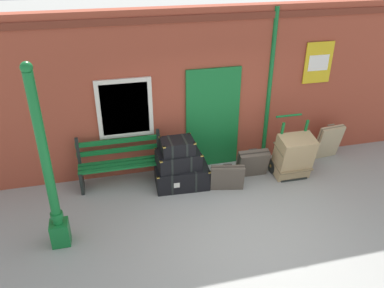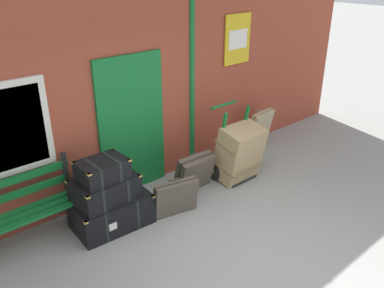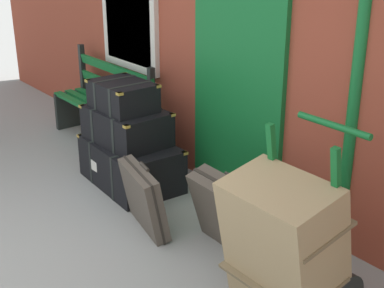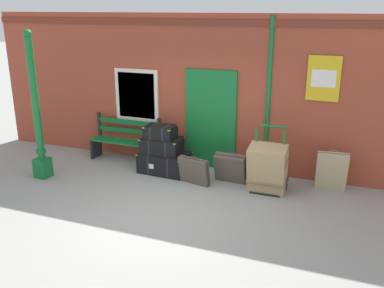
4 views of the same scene
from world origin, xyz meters
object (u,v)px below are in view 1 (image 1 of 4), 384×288
object	(u,v)px
suitcase_umber	(328,142)
suitcase_caramel	(252,163)
steamer_trunk_top	(177,146)
steamer_trunk_base	(182,175)
lamp_post	(50,184)
platform_bench	(121,163)
porters_trolley	(288,161)
suitcase_oxblood	(227,178)
steamer_trunk_middle	(178,159)
large_brown_trunk	(293,156)

from	to	relation	value
suitcase_umber	suitcase_caramel	xyz separation A→B (m)	(-1.87, -0.31, -0.09)
steamer_trunk_top	suitcase_caramel	distance (m)	1.62
steamer_trunk_base	lamp_post	bearing A→B (deg)	-152.55
platform_bench	porters_trolley	xyz separation A→B (m)	(3.32, -0.44, -0.17)
suitcase_caramel	suitcase_oxblood	xyz separation A→B (m)	(-0.64, -0.34, -0.03)
steamer_trunk_top	suitcase_umber	xyz separation A→B (m)	(3.38, 0.28, -0.48)
steamer_trunk_middle	steamer_trunk_top	size ratio (longest dim) A/B	1.36
large_brown_trunk	suitcase_umber	size ratio (longest dim) A/B	1.19
steamer_trunk_top	steamer_trunk_base	bearing A→B (deg)	7.84
lamp_post	large_brown_trunk	world-z (taller)	lamp_post
steamer_trunk_middle	suitcase_oxblood	distance (m)	0.99
lamp_post	suitcase_oxblood	xyz separation A→B (m)	(3.00, 0.76, -0.83)
suitcase_umber	suitcase_oxblood	xyz separation A→B (m)	(-2.51, -0.65, -0.12)
steamer_trunk_base	suitcase_oxblood	bearing A→B (deg)	-25.22
steamer_trunk_top	porters_trolley	bearing A→B (deg)	-1.82
platform_bench	suitcase_oxblood	world-z (taller)	platform_bench
lamp_post	steamer_trunk_base	xyz separation A→B (m)	(2.20, 1.14, -0.90)
steamer_trunk_top	porters_trolley	world-z (taller)	porters_trolley
platform_bench	large_brown_trunk	bearing A→B (deg)	-10.40
lamp_post	porters_trolley	xyz separation A→B (m)	(4.40, 1.06, -0.83)
lamp_post	large_brown_trunk	xyz separation A→B (m)	(4.40, 0.89, -0.63)
porters_trolley	suitcase_umber	bearing A→B (deg)	17.79
steamer_trunk_top	porters_trolley	size ratio (longest dim) A/B	0.51
steamer_trunk_top	large_brown_trunk	size ratio (longest dim) A/B	0.65
porters_trolley	suitcase_oxblood	xyz separation A→B (m)	(-1.40, -0.29, -0.00)
large_brown_trunk	steamer_trunk_middle	bearing A→B (deg)	173.43
lamp_post	porters_trolley	bearing A→B (deg)	13.54
suitcase_umber	steamer_trunk_middle	bearing A→B (deg)	-175.47
lamp_post	steamer_trunk_base	bearing A→B (deg)	27.45
steamer_trunk_middle	porters_trolley	distance (m)	2.28
platform_bench	steamer_trunk_base	bearing A→B (deg)	-17.61
steamer_trunk_base	steamer_trunk_top	size ratio (longest dim) A/B	1.70
steamer_trunk_top	suitcase_caramel	xyz separation A→B (m)	(1.51, -0.03, -0.57)
steamer_trunk_base	suitcase_oxblood	xyz separation A→B (m)	(0.80, -0.38, 0.06)
suitcase_oxblood	platform_bench	bearing A→B (deg)	159.11
steamer_trunk_base	large_brown_trunk	size ratio (longest dim) A/B	1.10
steamer_trunk_top	suitcase_oxblood	distance (m)	1.12
lamp_post	steamer_trunk_top	size ratio (longest dim) A/B	4.76
lamp_post	suitcase_caramel	world-z (taller)	lamp_post
steamer_trunk_base	porters_trolley	size ratio (longest dim) A/B	0.87
lamp_post	suitcase_umber	world-z (taller)	lamp_post
porters_trolley	suitcase_oxblood	size ratio (longest dim) A/B	1.82
porters_trolley	steamer_trunk_top	bearing A→B (deg)	178.18
steamer_trunk_middle	suitcase_umber	bearing A→B (deg)	4.53
steamer_trunk_base	suitcase_oxblood	size ratio (longest dim) A/B	1.58
suitcase_caramel	suitcase_oxblood	bearing A→B (deg)	-151.95
lamp_post	suitcase_caramel	distance (m)	3.88
lamp_post	porters_trolley	size ratio (longest dim) A/B	2.42
suitcase_umber	steamer_trunk_base	bearing A→B (deg)	-175.30
steamer_trunk_middle	suitcase_oxblood	size ratio (longest dim) A/B	1.26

